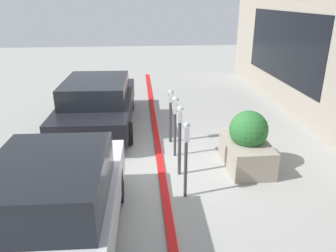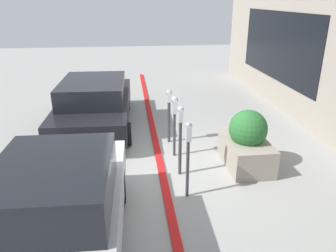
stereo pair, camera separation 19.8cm
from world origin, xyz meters
name	(u,v)px [view 2 (the right image)]	position (x,y,z in m)	size (l,w,h in m)	color
ground_plane	(164,165)	(0.00, 0.00, 0.00)	(40.00, 40.00, 0.00)	#999993
curb_strip	(160,165)	(0.00, 0.08, 0.02)	(19.00, 0.16, 0.04)	red
parking_meter_nearest	(188,147)	(-1.30, -0.31, 1.05)	(0.15, 0.13, 1.54)	#38383D
parking_meter_second	(180,130)	(-0.44, -0.31, 1.03)	(0.16, 0.14, 1.57)	#38383D
parking_meter_middle	(175,113)	(0.48, -0.31, 1.10)	(0.19, 0.17, 1.51)	#38383D
parking_meter_fourth	(169,107)	(1.30, -0.29, 0.98)	(0.19, 0.16, 1.44)	#38383D
planter_box	(247,143)	(-0.24, -1.86, 0.57)	(1.47, 0.91, 1.34)	gray
parked_car_front	(59,206)	(-2.55, 1.80, 0.81)	(3.89, 1.89, 1.57)	#B7B7BC
parked_car_middle	(95,103)	(2.64, 1.73, 0.75)	(4.69, 2.11, 1.46)	black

